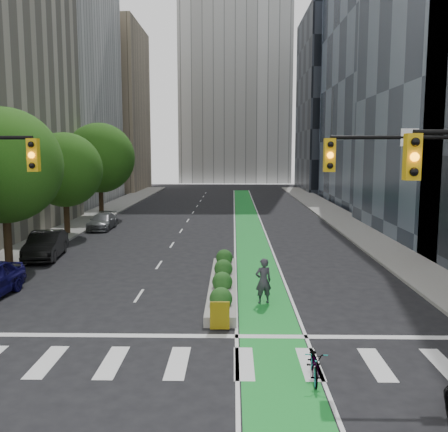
{
  "coord_description": "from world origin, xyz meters",
  "views": [
    {
      "loc": [
        1.67,
        -15.37,
        6.39
      ],
      "look_at": [
        1.19,
        10.42,
        3.0
      ],
      "focal_mm": 40.0,
      "sensor_mm": 36.0,
      "label": 1
    }
  ],
  "objects_px": {
    "parked_car_left_mid": "(46,245)",
    "cyclist": "(263,281)",
    "parked_car_left_far": "(102,221)",
    "bicycle": "(315,363)",
    "median_planter": "(223,282)"
  },
  "relations": [
    {
      "from": "cyclist",
      "to": "parked_car_left_far",
      "type": "height_order",
      "value": "cyclist"
    },
    {
      "from": "cyclist",
      "to": "parked_car_left_mid",
      "type": "xyz_separation_m",
      "value": [
        -12.44,
        8.62,
        -0.16
      ]
    },
    {
      "from": "cyclist",
      "to": "parked_car_left_far",
      "type": "xyz_separation_m",
      "value": [
        -11.97,
        19.79,
        -0.33
      ]
    },
    {
      "from": "parked_car_left_far",
      "to": "median_planter",
      "type": "bearing_deg",
      "value": -60.14
    },
    {
      "from": "bicycle",
      "to": "parked_car_left_far",
      "type": "bearing_deg",
      "value": 120.14
    },
    {
      "from": "parked_car_left_mid",
      "to": "cyclist",
      "type": "bearing_deg",
      "value": -42.05
    },
    {
      "from": "median_planter",
      "to": "parked_car_left_far",
      "type": "bearing_deg",
      "value": 119.92
    },
    {
      "from": "cyclist",
      "to": "parked_car_left_mid",
      "type": "bearing_deg",
      "value": -50.67
    },
    {
      "from": "median_planter",
      "to": "cyclist",
      "type": "height_order",
      "value": "cyclist"
    },
    {
      "from": "cyclist",
      "to": "parked_car_left_far",
      "type": "relative_size",
      "value": 0.44
    },
    {
      "from": "median_planter",
      "to": "bicycle",
      "type": "bearing_deg",
      "value": -72.92
    },
    {
      "from": "bicycle",
      "to": "median_planter",
      "type": "bearing_deg",
      "value": 111.35
    },
    {
      "from": "median_planter",
      "to": "parked_car_left_far",
      "type": "relative_size",
      "value": 2.32
    },
    {
      "from": "median_planter",
      "to": "parked_car_left_mid",
      "type": "distance_m",
      "value": 12.58
    },
    {
      "from": "bicycle",
      "to": "cyclist",
      "type": "bearing_deg",
      "value": 102.62
    }
  ]
}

